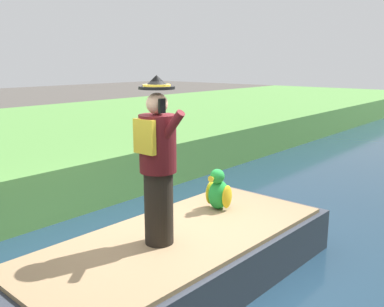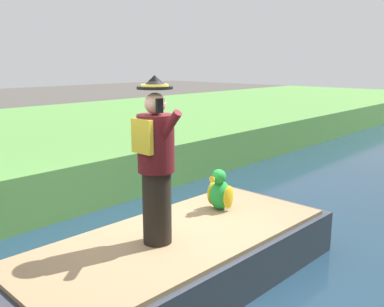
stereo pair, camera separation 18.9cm
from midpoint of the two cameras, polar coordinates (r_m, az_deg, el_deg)
ground_plane at (r=5.47m, az=-1.94°, el=-17.31°), size 80.00×80.00×0.00m
canal_water at (r=5.45m, az=-1.95°, el=-16.85°), size 5.59×48.00×0.10m
boat at (r=5.22m, az=-2.76°, el=-13.89°), size 1.92×4.25×0.61m
person_pirate at (r=4.59m, az=-5.77°, el=-1.19°), size 0.61×0.42×1.85m
parrot_plush at (r=5.84m, az=2.63°, el=-5.14°), size 0.36×0.34×0.57m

